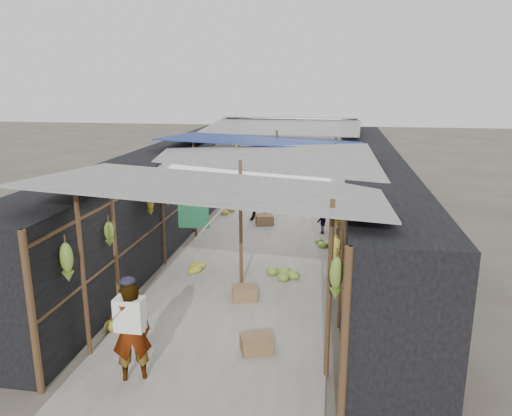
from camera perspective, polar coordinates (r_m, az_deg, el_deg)
The scene contains 14 objects.
ground at distance 7.80m, azimuth -5.99°, elevation -17.41°, with size 80.00×80.00×0.00m, color #6B6356.
aisle_slab at distance 13.63m, azimuth 1.05°, elevation -3.03°, with size 3.60×16.00×0.02m, color #9E998E.
stall_left at distance 13.96m, azimuth -9.98°, elevation 2.01°, with size 1.40×15.00×2.30m, color black.
stall_right at distance 13.24m, azimuth 12.72°, elevation 1.20°, with size 1.40×15.00×2.30m, color black.
crate_near at distance 7.99m, azimuth 0.03°, elevation -15.31°, with size 0.47×0.37×0.28m, color olive.
crate_mid at distance 9.68m, azimuth -1.33°, elevation -9.73°, with size 0.47×0.37×0.28m, color olive.
crate_back at distance 14.46m, azimuth 0.98°, elevation -1.40°, with size 0.49×0.40×0.31m, color olive.
black_basin at distance 17.42m, azimuth 5.96°, elevation 1.07°, with size 0.64×0.64×0.19m, color black.
vendor_elderly at distance 7.29m, azimuth -14.09°, elevation -13.55°, with size 0.54×0.35×1.47m, color white.
shopper_blue at distance 14.81m, azimuth 0.93°, elevation 1.95°, with size 0.87×0.68×1.80m, color #1F489D.
vendor_seated at distance 13.69m, azimuth 7.49°, elevation -1.45°, with size 0.50×0.29×0.77m, color #4D4843.
market_canopy at distance 13.44m, azimuth 1.41°, elevation 7.18°, with size 5.62×15.20×2.77m.
hanging_bananas at distance 12.80m, azimuth 1.00°, elevation 3.39°, with size 3.95×13.85×0.70m.
floor_bananas at distance 14.09m, azimuth 0.81°, elevation -1.86°, with size 3.77×9.95×0.33m.
Camera 1 is at (1.81, -6.38, 4.11)m, focal length 35.00 mm.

